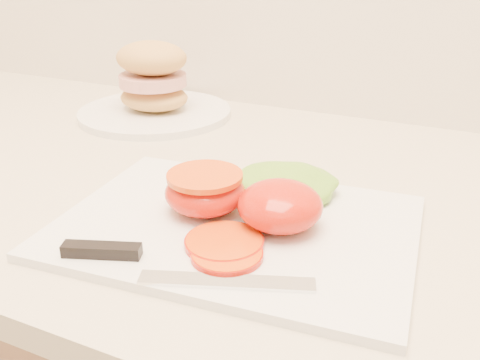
% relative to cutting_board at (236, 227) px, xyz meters
% --- Properties ---
extents(cutting_board, '(0.39, 0.29, 0.01)m').
position_rel_cutting_board_xyz_m(cutting_board, '(0.00, 0.00, 0.00)').
color(cutting_board, white).
rests_on(cutting_board, counter).
extents(tomato_half_dome, '(0.09, 0.09, 0.05)m').
position_rel_cutting_board_xyz_m(tomato_half_dome, '(0.04, 0.01, 0.03)').
color(tomato_half_dome, red).
rests_on(tomato_half_dome, cutting_board).
extents(tomato_half_cut, '(0.09, 0.09, 0.04)m').
position_rel_cutting_board_xyz_m(tomato_half_cut, '(-0.04, 0.01, 0.03)').
color(tomato_half_cut, red).
rests_on(tomato_half_cut, cutting_board).
extents(tomato_slice_0, '(0.07, 0.07, 0.01)m').
position_rel_cutting_board_xyz_m(tomato_slice_0, '(0.01, -0.05, 0.01)').
color(tomato_slice_0, orange).
rests_on(tomato_slice_0, cutting_board).
extents(tomato_slice_1, '(0.07, 0.07, 0.01)m').
position_rel_cutting_board_xyz_m(tomato_slice_1, '(0.02, -0.06, 0.01)').
color(tomato_slice_1, orange).
rests_on(tomato_slice_1, cutting_board).
extents(lettuce_leaf_0, '(0.15, 0.12, 0.03)m').
position_rel_cutting_board_xyz_m(lettuce_leaf_0, '(0.02, 0.08, 0.02)').
color(lettuce_leaf_0, '#74C333').
rests_on(lettuce_leaf_0, cutting_board).
extents(knife, '(0.24, 0.07, 0.01)m').
position_rel_cutting_board_xyz_m(knife, '(-0.04, -0.11, 0.01)').
color(knife, silver).
rests_on(knife, cutting_board).
extents(sandwich_plate, '(0.26, 0.26, 0.13)m').
position_rel_cutting_board_xyz_m(sandwich_plate, '(-0.30, 0.30, 0.04)').
color(sandwich_plate, white).
rests_on(sandwich_plate, counter).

